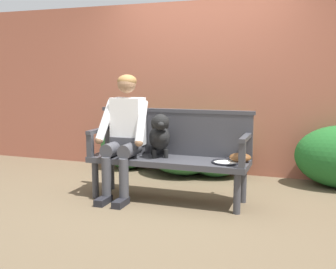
% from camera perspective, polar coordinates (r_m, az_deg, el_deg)
% --- Properties ---
extents(ground_plane, '(40.00, 40.00, 0.00)m').
position_cam_1_polar(ground_plane, '(4.37, -0.00, -9.21)').
color(ground_plane, brown).
extents(brick_garden_fence, '(8.00, 0.30, 2.29)m').
position_cam_1_polar(brick_garden_fence, '(5.63, 5.15, 6.58)').
color(brick_garden_fence, '#9E5642').
rests_on(brick_garden_fence, ground).
extents(hedge_bush_mid_right, '(0.76, 0.60, 0.75)m').
position_cam_1_polar(hedge_bush_mid_right, '(5.74, -5.88, -1.12)').
color(hedge_bush_mid_right, '#337538').
rests_on(hedge_bush_mid_right, ground).
extents(hedge_bush_mid_left, '(0.90, 0.68, 0.76)m').
position_cam_1_polar(hedge_bush_mid_left, '(5.31, 6.58, -1.88)').
color(hedge_bush_mid_left, '#337538').
rests_on(hedge_bush_mid_left, ground).
extents(hedge_bush_far_left, '(0.99, 0.89, 0.63)m').
position_cam_1_polar(hedge_bush_far_left, '(5.41, 2.14, -2.31)').
color(hedge_bush_far_left, '#337538').
rests_on(hedge_bush_far_left, ground).
extents(garden_bench, '(1.69, 0.50, 0.46)m').
position_cam_1_polar(garden_bench, '(4.27, -0.00, -4.13)').
color(garden_bench, '#38383D').
rests_on(garden_bench, ground).
extents(bench_backrest, '(1.73, 0.06, 0.50)m').
position_cam_1_polar(bench_backrest, '(4.42, 0.93, 0.44)').
color(bench_backrest, '#38383D').
rests_on(bench_backrest, garden_bench).
extents(bench_armrest_left_end, '(0.06, 0.50, 0.28)m').
position_cam_1_polar(bench_armrest_left_end, '(4.47, -10.17, -0.28)').
color(bench_armrest_left_end, '#38383D').
rests_on(bench_armrest_left_end, garden_bench).
extents(bench_armrest_right_end, '(0.06, 0.50, 0.28)m').
position_cam_1_polar(bench_armrest_right_end, '(3.95, 10.70, -1.45)').
color(bench_armrest_right_end, '#38383D').
rests_on(bench_armrest_right_end, garden_bench).
extents(person_seated, '(0.56, 0.65, 1.33)m').
position_cam_1_polar(person_seated, '(4.38, -6.09, 0.56)').
color(person_seated, black).
rests_on(person_seated, ground).
extents(dog_on_bench, '(0.34, 0.46, 0.47)m').
position_cam_1_polar(dog_on_bench, '(4.27, -1.17, -0.09)').
color(dog_on_bench, black).
rests_on(dog_on_bench, garden_bench).
extents(tennis_racket, '(0.31, 0.57, 0.03)m').
position_cam_1_polar(tennis_racket, '(4.09, 8.23, -3.78)').
color(tennis_racket, black).
rests_on(tennis_racket, garden_bench).
extents(baseball_glove, '(0.24, 0.20, 0.09)m').
position_cam_1_polar(baseball_glove, '(4.12, 10.14, -3.21)').
color(baseball_glove, brown).
rests_on(baseball_glove, garden_bench).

